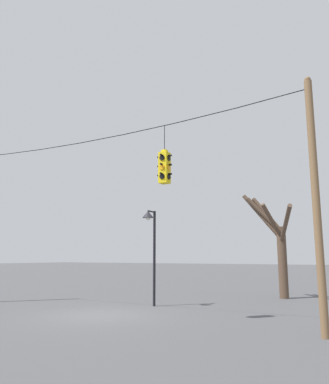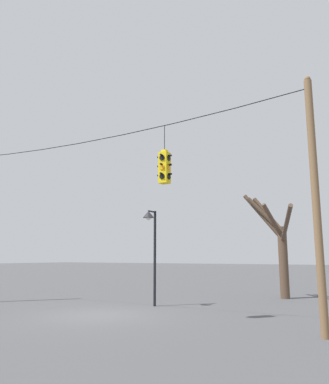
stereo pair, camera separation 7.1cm
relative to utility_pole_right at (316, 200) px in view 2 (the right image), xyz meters
name	(u,v)px [view 2 (the right image)]	position (x,y,z in m)	size (l,w,h in m)	color
ground_plane	(99,315)	(-8.04, 0.17, -3.82)	(200.00, 200.00, 0.00)	#4C4C4F
utility_pole_right	(316,200)	(0.00, 0.00, 0.00)	(0.23, 0.23, 7.65)	brown
span_wire	(101,137)	(-8.04, 0.00, 3.23)	(16.08, 0.03, 0.35)	black
traffic_light_near_left_pole	(164,167)	(-5.05, 0.00, 1.58)	(0.58, 0.58, 2.18)	yellow
street_lamp	(151,231)	(-7.58, 3.16, -0.46)	(0.52, 0.90, 4.32)	black
bare_tree	(278,244)	(-3.31, 9.40, -0.91)	(3.25, 2.99, 5.75)	brown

